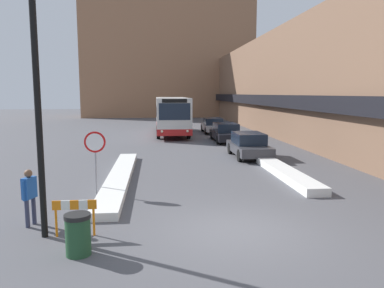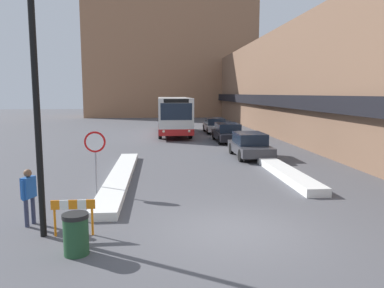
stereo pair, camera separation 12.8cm
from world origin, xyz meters
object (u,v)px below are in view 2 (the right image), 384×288
at_px(city_bus, 174,115).
at_px(parked_car_back, 215,125).
at_px(trash_bin, 76,234).
at_px(parked_car_front, 250,145).
at_px(street_lamp, 46,70).
at_px(construction_barricade, 73,210).
at_px(parked_car_middle, 228,132).
at_px(stop_sign, 95,149).
at_px(pedestrian, 29,192).

xyz_separation_m(city_bus, parked_car_back, (3.85, 0.99, -1.07)).
relative_size(city_bus, trash_bin, 11.19).
bearing_deg(trash_bin, city_bus, 82.72).
distance_m(parked_car_front, street_lamp, 14.14).
distance_m(parked_car_back, street_lamp, 26.12).
bearing_deg(parked_car_back, construction_barricade, -106.54).
bearing_deg(construction_barricade, parked_car_middle, 68.14).
relative_size(parked_car_back, trash_bin, 4.54).
bearing_deg(stop_sign, construction_barricade, -88.59).
xyz_separation_m(pedestrian, trash_bin, (1.69, -2.05, -0.47)).
bearing_deg(city_bus, parked_car_front, -72.80).
xyz_separation_m(parked_car_front, parked_car_middle, (0.00, 7.00, -0.01)).
distance_m(pedestrian, construction_barricade, 1.66).
height_order(parked_car_back, stop_sign, stop_sign).
height_order(stop_sign, street_lamp, street_lamp).
xyz_separation_m(parked_car_back, pedestrian, (-8.71, -23.81, 0.25)).
relative_size(pedestrian, trash_bin, 1.66).
xyz_separation_m(parked_car_back, street_lamp, (-7.84, -24.67, 3.49)).
bearing_deg(street_lamp, parked_car_middle, 66.76).
distance_m(trash_bin, construction_barricade, 1.21).
distance_m(parked_car_front, stop_sign, 10.36).
relative_size(city_bus, construction_barricade, 9.66).
bearing_deg(parked_car_back, parked_car_middle, -90.00).
height_order(city_bus, construction_barricade, city_bus).
relative_size(city_bus, pedestrian, 6.73).
bearing_deg(parked_car_front, construction_barricade, -123.04).
xyz_separation_m(city_bus, parked_car_middle, (3.85, -5.43, -1.07)).
relative_size(parked_car_front, construction_barricade, 3.86).
xyz_separation_m(parked_car_back, trash_bin, (-7.03, -25.86, -0.21)).
bearing_deg(trash_bin, construction_barricade, 104.87).
xyz_separation_m(stop_sign, trash_bin, (0.41, -5.28, -1.17)).
relative_size(parked_car_front, stop_sign, 1.86).
distance_m(city_bus, pedestrian, 23.35).
distance_m(city_bus, parked_car_middle, 6.74).
distance_m(parked_car_front, construction_barricade, 13.45).
height_order(city_bus, parked_car_front, city_bus).
height_order(city_bus, parked_car_middle, city_bus).
height_order(parked_car_back, street_lamp, street_lamp).
xyz_separation_m(parked_car_middle, stop_sign, (-7.44, -14.16, 0.95)).
bearing_deg(city_bus, street_lamp, -99.55).
bearing_deg(trash_bin, pedestrian, 129.48).
xyz_separation_m(stop_sign, pedestrian, (-1.28, -3.23, -0.70)).
bearing_deg(parked_car_front, street_lamp, -124.87).
bearing_deg(construction_barricade, trash_bin, -75.13).
xyz_separation_m(city_bus, parked_car_front, (3.85, -12.44, -1.06)).
distance_m(city_bus, stop_sign, 19.92).
xyz_separation_m(parked_car_back, construction_barricade, (-7.34, -24.70, -0.03)).
relative_size(street_lamp, construction_barricade, 6.19).
xyz_separation_m(city_bus, street_lamp, (-3.99, -23.68, 2.42)).
relative_size(parked_car_back, pedestrian, 2.73).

